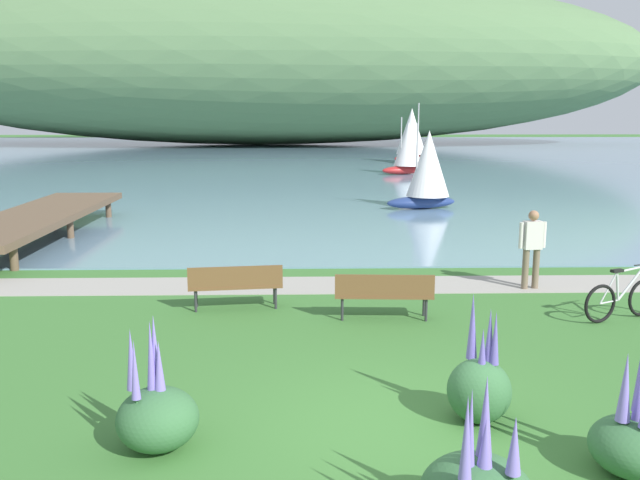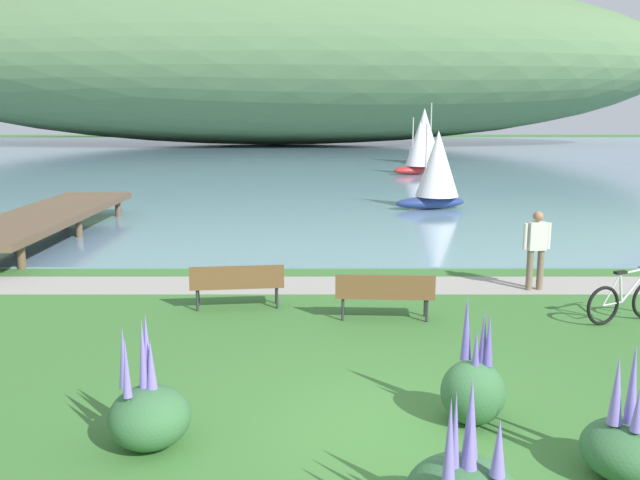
{
  "view_description": "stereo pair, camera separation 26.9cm",
  "coord_description": "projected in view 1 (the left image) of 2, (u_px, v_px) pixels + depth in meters",
  "views": [
    {
      "loc": [
        -1.06,
        -7.62,
        3.79
      ],
      "look_at": [
        -0.72,
        6.92,
        1.0
      ],
      "focal_mm": 38.06,
      "sensor_mm": 36.0,
      "label": 1
    },
    {
      "loc": [
        -0.79,
        -7.63,
        3.79
      ],
      "look_at": [
        -0.72,
        6.92,
        1.0
      ],
      "focal_mm": 38.06,
      "sensor_mm": 36.0,
      "label": 2
    }
  ],
  "objects": [
    {
      "name": "shoreline_path",
      "position": [
        353.0,
        285.0,
        14.93
      ],
      "size": [
        60.0,
        1.5,
        0.01
      ],
      "primitive_type": "cube",
      "color": "#A39E93",
      "rests_on": "ground"
    },
    {
      "name": "sailboat_mid_bay",
      "position": [
        428.0,
        169.0,
        26.03
      ],
      "size": [
        2.89,
        1.97,
        3.27
      ],
      "color": "navy",
      "rests_on": "bay_water"
    },
    {
      "name": "bay_water",
      "position": [
        317.0,
        157.0,
        55.76
      ],
      "size": [
        180.0,
        80.0,
        0.04
      ],
      "primitive_type": "cube",
      "color": "#6B8EA8",
      "rests_on": "ground"
    },
    {
      "name": "echium_bush_far_cluster",
      "position": [
        157.0,
        414.0,
        7.65
      ],
      "size": [
        0.93,
        0.93,
        1.57
      ],
      "color": "#386B3D",
      "rests_on": "ground"
    },
    {
      "name": "park_bench_further_along",
      "position": [
        235.0,
        283.0,
        13.04
      ],
      "size": [
        1.84,
        0.69,
        0.88
      ],
      "color": "brown",
      "rests_on": "ground"
    },
    {
      "name": "park_bench_near_camera",
      "position": [
        384.0,
        292.0,
        12.39
      ],
      "size": [
        1.82,
        0.57,
        0.88
      ],
      "color": "brown",
      "rests_on": "ground"
    },
    {
      "name": "echium_bush_mid_cluster",
      "position": [
        635.0,
        442.0,
        7.13
      ],
      "size": [
        0.95,
        0.95,
        1.46
      ],
      "color": "#386B3D",
      "rests_on": "ground"
    },
    {
      "name": "ground_plane",
      "position": [
        393.0,
        428.0,
        8.22
      ],
      "size": [
        200.0,
        200.0,
        0.0
      ],
      "primitive_type": "plane",
      "color": "#3D7533"
    },
    {
      "name": "sailboat_toward_hillside",
      "position": [
        408.0,
        147.0,
        40.2
      ],
      "size": [
        2.94,
        2.19,
        3.35
      ],
      "color": "#B22323",
      "rests_on": "bay_water"
    },
    {
      "name": "distant_hillside",
      "position": [
        259.0,
        61.0,
        73.61
      ],
      "size": [
        87.08,
        28.0,
        17.96
      ],
      "primitive_type": "ellipsoid",
      "color": "#567A4C",
      "rests_on": "bay_water"
    },
    {
      "name": "echium_bush_beside_closest",
      "position": [
        479.0,
        385.0,
        8.33
      ],
      "size": [
        0.79,
        0.79,
        1.59
      ],
      "color": "#386B3D",
      "rests_on": "ground"
    },
    {
      "name": "sailboat_nearest_to_shore",
      "position": [
        412.0,
        135.0,
        48.9
      ],
      "size": [
        3.63,
        3.01,
        4.25
      ],
      "color": "#B22323",
      "rests_on": "bay_water"
    },
    {
      "name": "pier_dock",
      "position": [
        37.0,
        217.0,
        20.08
      ],
      "size": [
        2.4,
        10.0,
        0.8
      ],
      "color": "brown",
      "rests_on": "ground"
    },
    {
      "name": "bicycle_leaning_near_bench",
      "position": [
        622.0,
        299.0,
        12.41
      ],
      "size": [
        1.67,
        0.71,
        1.01
      ],
      "color": "black",
      "rests_on": "ground"
    },
    {
      "name": "person_at_shoreline",
      "position": [
        532.0,
        244.0,
        14.44
      ],
      "size": [
        0.6,
        0.27,
        1.71
      ],
      "color": "#72604C",
      "rests_on": "ground"
    }
  ]
}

